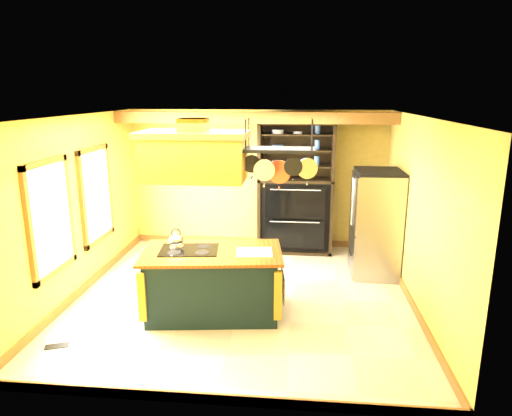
% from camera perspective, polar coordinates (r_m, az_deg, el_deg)
% --- Properties ---
extents(floor, '(5.00, 5.00, 0.00)m').
position_cam_1_polar(floor, '(7.08, -1.67, -10.99)').
color(floor, beige).
rests_on(floor, ground).
extents(ceiling, '(5.00, 5.00, 0.00)m').
position_cam_1_polar(ceiling, '(6.41, -1.85, 11.40)').
color(ceiling, white).
rests_on(ceiling, wall_back).
extents(wall_back, '(5.00, 0.02, 2.70)m').
position_cam_1_polar(wall_back, '(9.05, 0.24, 3.62)').
color(wall_back, '#DBB050').
rests_on(wall_back, floor).
extents(wall_front, '(5.00, 0.02, 2.70)m').
position_cam_1_polar(wall_front, '(4.28, -6.03, -8.79)').
color(wall_front, '#DBB050').
rests_on(wall_front, floor).
extents(wall_left, '(0.02, 5.00, 2.70)m').
position_cam_1_polar(wall_left, '(7.36, -21.45, 0.14)').
color(wall_left, '#DBB050').
rests_on(wall_left, floor).
extents(wall_right, '(0.02, 5.00, 2.70)m').
position_cam_1_polar(wall_right, '(6.78, 19.70, -0.85)').
color(wall_right, '#DBB050').
rests_on(wall_right, floor).
extents(ceiling_beam, '(5.00, 0.15, 0.20)m').
position_cam_1_polar(ceiling_beam, '(8.11, -0.28, 11.22)').
color(ceiling_beam, olive).
rests_on(ceiling_beam, ceiling).
extents(window_near, '(0.06, 1.06, 1.56)m').
position_cam_1_polar(window_near, '(6.65, -24.27, -1.12)').
color(window_near, olive).
rests_on(window_near, wall_left).
extents(window_far, '(0.06, 1.06, 1.56)m').
position_cam_1_polar(window_far, '(7.86, -19.32, 1.55)').
color(window_far, olive).
rests_on(window_far, wall_left).
extents(kitchen_island, '(2.00, 1.27, 1.11)m').
position_cam_1_polar(kitchen_island, '(6.42, -5.46, -9.20)').
color(kitchen_island, black).
rests_on(kitchen_island, floor).
extents(range_hood, '(1.40, 0.79, 0.80)m').
position_cam_1_polar(range_hood, '(5.99, -7.73, 6.67)').
color(range_hood, '#AA8A2A').
rests_on(range_hood, ceiling).
extents(pot_rack, '(0.98, 0.45, 0.84)m').
position_cam_1_polar(pot_rack, '(5.85, 2.96, 6.29)').
color(pot_rack, black).
rests_on(pot_rack, ceiling).
extents(refrigerator, '(0.76, 0.89, 1.75)m').
position_cam_1_polar(refrigerator, '(7.90, 14.67, -2.17)').
color(refrigerator, '#93979B').
rests_on(refrigerator, floor).
extents(hutch, '(1.42, 0.64, 2.51)m').
position_cam_1_polar(hutch, '(8.83, 4.92, 0.66)').
color(hutch, black).
rests_on(hutch, floor).
extents(floor_register, '(0.30, 0.21, 0.01)m').
position_cam_1_polar(floor_register, '(6.32, -23.64, -15.52)').
color(floor_register, black).
rests_on(floor_register, floor).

